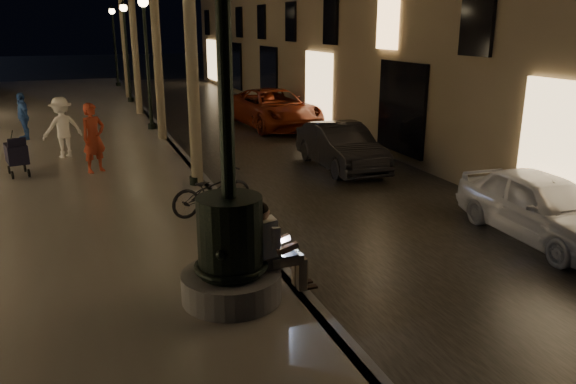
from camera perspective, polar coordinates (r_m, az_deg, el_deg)
name	(u,v)px	position (r m, az deg, el deg)	size (l,w,h in m)	color
ground	(165,138)	(20.55, -12.42, 5.33)	(120.00, 120.00, 0.00)	black
cobble_lane	(246,133)	(21.17, -4.33, 6.03)	(6.00, 45.00, 0.02)	black
promenade	(43,144)	(20.39, -23.64, 4.51)	(8.00, 45.00, 0.20)	slate
curb_strip	(165,136)	(20.54, -12.43, 5.61)	(0.25, 45.00, 0.20)	#59595B
fountain_lamppost	(230,231)	(7.70, -5.92, -3.98)	(1.40, 1.40, 5.21)	#59595B
seated_man_laptop	(273,245)	(7.97, -1.57, -5.40)	(1.00, 0.34, 1.37)	gray
lamp_curb_a	(189,55)	(13.24, -9.99, 13.51)	(0.36, 0.36, 4.81)	black
lamp_curb_b	(146,44)	(21.14, -14.22, 14.37)	(0.36, 0.36, 4.81)	black
lamp_curb_c	(126,39)	(29.10, -16.15, 14.74)	(0.36, 0.36, 4.81)	black
lamp_curb_d	(114,35)	(37.08, -17.26, 14.95)	(0.36, 0.36, 4.81)	black
stroller	(16,154)	(15.78, -25.87, 3.52)	(0.63, 1.13, 1.14)	black
car_front	(542,206)	(11.54, 24.42, -1.34)	(1.51, 3.75, 1.28)	#B3B5BC
car_second	(341,147)	(15.79, 5.40, 4.62)	(1.34, 3.83, 1.26)	black
car_third	(273,108)	(22.28, -1.49, 8.49)	(2.43, 5.28, 1.47)	maroon
pedestrian_red	(94,138)	(15.36, -19.15, 5.22)	(0.66, 0.43, 1.80)	#B23B23
pedestrian_white	(62,127)	(17.45, -21.95, 6.10)	(1.12, 0.64, 1.74)	white
pedestrian_blue	(23,116)	(20.75, -25.34, 6.98)	(0.91, 0.38, 1.56)	#284B92
bicycle	(212,191)	(11.49, -7.76, 0.12)	(0.62, 1.78, 0.94)	black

